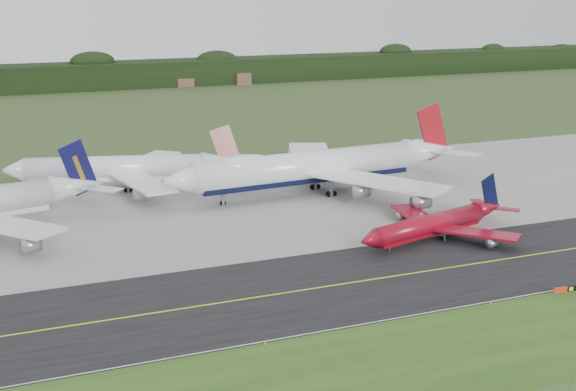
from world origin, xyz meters
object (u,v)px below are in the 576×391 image
(jet_red_737, at_px, (436,224))
(jet_star_tail, at_px, (128,169))
(taxiway_sign, at_px, (567,289))
(jet_ba_747, at_px, (317,166))

(jet_red_737, xyz_separation_m, jet_star_tail, (-46.70, 61.22, 2.14))
(jet_red_737, distance_m, taxiway_sign, 33.57)
(jet_ba_747, distance_m, jet_star_tail, 45.15)
(jet_star_tail, relative_size, taxiway_sign, 12.03)
(jet_ba_747, height_order, jet_red_737, jet_ba_747)
(jet_ba_747, distance_m, taxiway_sign, 74.23)
(taxiway_sign, bearing_deg, jet_red_737, 94.36)
(jet_star_tail, distance_m, taxiway_sign, 106.77)
(jet_star_tail, xyz_separation_m, taxiway_sign, (49.25, -94.65, -3.93))
(jet_red_737, bearing_deg, jet_ba_747, 99.75)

